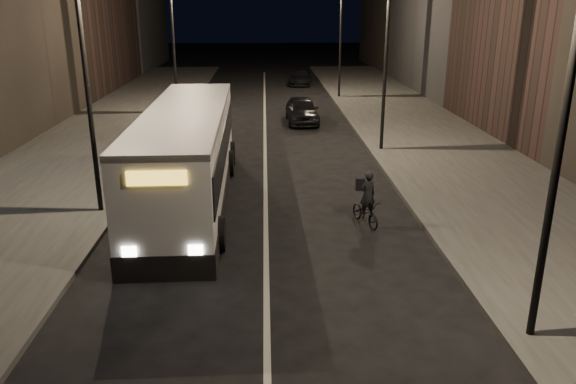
{
  "coord_description": "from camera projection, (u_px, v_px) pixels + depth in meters",
  "views": [
    {
      "loc": [
        0.02,
        -14.12,
        6.83
      ],
      "look_at": [
        0.67,
        1.65,
        1.5
      ],
      "focal_mm": 35.0,
      "sensor_mm": 36.0,
      "label": 1
    }
  ],
  "objects": [
    {
      "name": "streetlight_left_near",
      "position": [
        92.0,
        53.0,
        17.42
      ],
      "size": [
        1.2,
        0.44,
        8.12
      ],
      "color": "black",
      "rests_on": "sidewalk_left"
    },
    {
      "name": "sidewalk_right",
      "position": [
        429.0,
        140.0,
        29.11
      ],
      "size": [
        7.0,
        70.0,
        0.16
      ],
      "primitive_type": "cube",
      "color": "#31312F",
      "rests_on": "ground"
    },
    {
      "name": "car_near",
      "position": [
        302.0,
        110.0,
        33.45
      ],
      "size": [
        1.92,
        4.55,
        1.54
      ],
      "primitive_type": "imported",
      "rotation": [
        0.0,
        0.0,
        0.02
      ],
      "color": "black",
      "rests_on": "ground"
    },
    {
      "name": "car_mid",
      "position": [
        212.0,
        97.0,
        38.29
      ],
      "size": [
        2.05,
        4.68,
        1.49
      ],
      "primitive_type": "imported",
      "rotation": [
        0.0,
        0.0,
        3.04
      ],
      "color": "#323235",
      "rests_on": "ground"
    },
    {
      "name": "sidewalk_left",
      "position": [
        98.0,
        143.0,
        28.45
      ],
      "size": [
        7.0,
        70.0,
        0.16
      ],
      "primitive_type": "cube",
      "color": "#31312F",
      "rests_on": "ground"
    },
    {
      "name": "streetlight_right_mid",
      "position": [
        381.0,
        37.0,
        25.41
      ],
      "size": [
        1.2,
        0.44,
        8.12
      ],
      "color": "black",
      "rests_on": "sidewalk_right"
    },
    {
      "name": "city_bus",
      "position": [
        188.0,
        152.0,
        19.8
      ],
      "size": [
        3.14,
        12.6,
        3.38
      ],
      "rotation": [
        0.0,
        0.0,
        0.02
      ],
      "color": "silver",
      "rests_on": "ground"
    },
    {
      "name": "streetlight_right_near",
      "position": [
        555.0,
        88.0,
        10.26
      ],
      "size": [
        1.2,
        0.44,
        8.12
      ],
      "color": "black",
      "rests_on": "sidewalk_right"
    },
    {
      "name": "car_far",
      "position": [
        300.0,
        77.0,
        49.23
      ],
      "size": [
        2.38,
        4.8,
        1.34
      ],
      "primitive_type": "imported",
      "rotation": [
        0.0,
        0.0,
        -0.11
      ],
      "color": "black",
      "rests_on": "ground"
    },
    {
      "name": "ground",
      "position": [
        266.0,
        262.0,
        15.55
      ],
      "size": [
        180.0,
        180.0,
        0.0
      ],
      "primitive_type": "plane",
      "color": "black",
      "rests_on": "ground"
    },
    {
      "name": "streetlight_left_far",
      "position": [
        177.0,
        28.0,
        34.46
      ],
      "size": [
        1.2,
        0.44,
        8.12
      ],
      "color": "black",
      "rests_on": "sidewalk_left"
    },
    {
      "name": "streetlight_right_far",
      "position": [
        337.0,
        24.0,
        40.55
      ],
      "size": [
        1.2,
        0.44,
        8.12
      ],
      "color": "black",
      "rests_on": "sidewalk_right"
    },
    {
      "name": "cyclist_on_bicycle",
      "position": [
        366.0,
        207.0,
        18.0
      ],
      "size": [
        1.06,
        1.7,
        1.84
      ],
      "rotation": [
        0.0,
        0.0,
        0.34
      ],
      "color": "black",
      "rests_on": "ground"
    }
  ]
}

